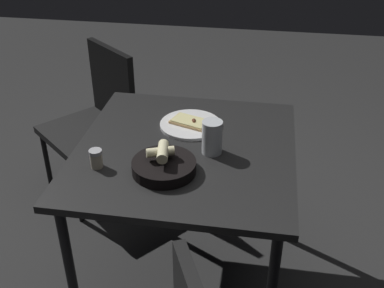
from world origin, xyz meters
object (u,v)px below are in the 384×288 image
(dining_table, at_px, (186,162))
(pizza_plate, at_px, (191,124))
(pepper_shaker, at_px, (96,160))
(beer_glass, at_px, (212,139))
(chair_near, at_px, (97,115))
(bread_basket, at_px, (164,165))

(dining_table, relative_size, pizza_plate, 3.43)
(dining_table, xyz_separation_m, pepper_shaker, (-0.31, -0.20, 0.11))
(pizza_plate, distance_m, pepper_shaker, 0.49)
(pizza_plate, xyz_separation_m, beer_glass, (0.12, -0.20, 0.05))
(beer_glass, relative_size, chair_near, 0.16)
(bread_basket, height_order, beer_glass, beer_glass)
(pizza_plate, height_order, beer_glass, beer_glass)
(pepper_shaker, bearing_deg, beer_glass, 22.82)
(beer_glass, relative_size, pepper_shaker, 1.85)
(beer_glass, xyz_separation_m, pepper_shaker, (-0.43, -0.18, -0.03))
(pizza_plate, xyz_separation_m, pepper_shaker, (-0.31, -0.38, 0.02))
(pizza_plate, xyz_separation_m, chair_near, (-0.63, 0.47, -0.25))
(pepper_shaker, bearing_deg, pizza_plate, 51.31)
(beer_glass, bearing_deg, dining_table, 170.33)
(dining_table, xyz_separation_m, bread_basket, (-0.05, -0.19, 0.10))
(bread_basket, distance_m, beer_glass, 0.24)
(dining_table, height_order, pepper_shaker, pepper_shaker)
(pepper_shaker, height_order, chair_near, chair_near)
(dining_table, height_order, chair_near, chair_near)
(dining_table, distance_m, bread_basket, 0.22)
(bread_basket, bearing_deg, dining_table, 75.37)
(dining_table, xyz_separation_m, beer_glass, (0.11, -0.02, 0.14))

